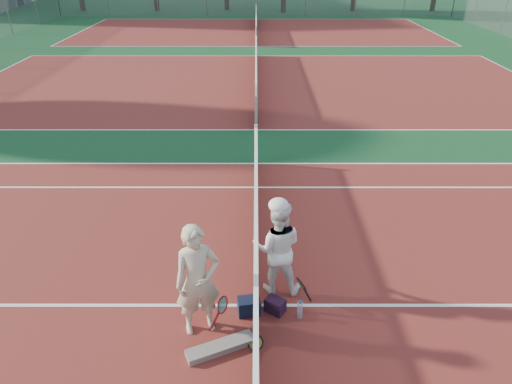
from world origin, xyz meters
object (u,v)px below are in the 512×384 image
(racket_black_held, at_px, (301,291))
(sports_bag_navy, at_px, (249,306))
(racket_red, at_px, (223,312))
(water_bottle, at_px, (300,310))
(player_b, at_px, (277,248))
(sports_bag_purple, at_px, (275,305))
(net_main, at_px, (256,281))
(racket_spare, at_px, (255,343))
(player_a, at_px, (198,281))

(racket_black_held, height_order, sports_bag_navy, racket_black_held)
(racket_red, relative_size, water_bottle, 1.82)
(player_b, height_order, sports_bag_purple, player_b)
(net_main, distance_m, water_bottle, 0.82)
(player_b, relative_size, sports_bag_purple, 5.58)
(racket_spare, bearing_deg, racket_black_held, -38.01)
(net_main, relative_size, sports_bag_purple, 36.26)
(water_bottle, bearing_deg, player_a, -172.22)
(water_bottle, bearing_deg, racket_red, -171.68)
(racket_black_held, xyz_separation_m, sports_bag_purple, (-0.42, -0.16, -0.15))
(racket_red, bearing_deg, player_a, 159.54)
(sports_bag_navy, xyz_separation_m, water_bottle, (0.80, -0.11, 0.01))
(sports_bag_purple, bearing_deg, player_b, 85.57)
(net_main, xyz_separation_m, racket_spare, (-0.01, -0.83, -0.48))
(sports_bag_purple, bearing_deg, sports_bag_navy, -175.60)
(racket_black_held, bearing_deg, racket_spare, 24.91)
(racket_spare, bearing_deg, sports_bag_purple, -21.71)
(racket_red, distance_m, sports_bag_purple, 0.88)
(player_a, bearing_deg, player_b, 19.17)
(net_main, relative_size, player_b, 6.49)
(player_a, xyz_separation_m, racket_black_held, (1.57, 0.51, -0.63))
(net_main, distance_m, player_a, 1.05)
(player_b, relative_size, racket_black_held, 3.05)
(sports_bag_purple, xyz_separation_m, water_bottle, (0.38, -0.14, 0.03))
(player_a, height_order, player_b, player_a)
(player_b, distance_m, sports_bag_navy, 1.03)
(racket_spare, height_order, sports_bag_navy, sports_bag_navy)
(racket_red, relative_size, sports_bag_purple, 1.80)
(net_main, distance_m, racket_red, 0.71)
(water_bottle, bearing_deg, sports_bag_purple, 159.85)
(racket_red, xyz_separation_m, racket_spare, (0.49, -0.38, -0.24))
(player_b, bearing_deg, player_a, 41.73)
(player_b, relative_size, racket_red, 3.10)
(sports_bag_navy, bearing_deg, racket_red, -144.27)
(net_main, xyz_separation_m, sports_bag_navy, (-0.11, -0.17, -0.37))
(racket_black_held, bearing_deg, sports_bag_purple, -3.85)
(racket_red, bearing_deg, water_bottle, -18.00)
(racket_red, distance_m, racket_black_held, 1.31)
(player_a, bearing_deg, net_main, 11.51)
(player_a, xyz_separation_m, water_bottle, (1.53, 0.21, -0.76))
(player_a, relative_size, sports_bag_purple, 6.02)
(racket_spare, distance_m, sports_bag_purple, 0.77)
(player_b, xyz_separation_m, sports_bag_purple, (-0.04, -0.56, -0.72))
(net_main, relative_size, water_bottle, 36.60)
(racket_black_held, height_order, sports_bag_purple, racket_black_held)
(sports_bag_navy, distance_m, water_bottle, 0.81)
(sports_bag_navy, distance_m, sports_bag_purple, 0.42)
(net_main, xyz_separation_m, player_a, (-0.84, -0.48, 0.40))
(net_main, relative_size, sports_bag_navy, 31.04)
(racket_red, bearing_deg, net_main, 15.36)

